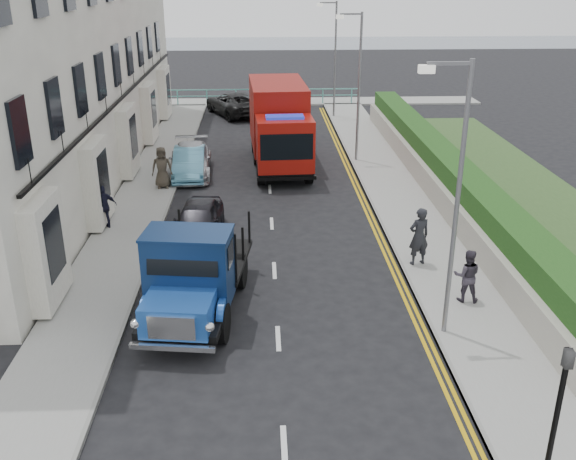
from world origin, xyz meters
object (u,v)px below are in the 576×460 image
at_px(pedestrian_east_near, 419,236).
at_px(lamp_near, 454,189).
at_px(lamp_far, 333,53).
at_px(parked_car_front, 198,220).
at_px(bedford_lorry, 192,281).
at_px(red_lorry, 279,123).
at_px(lamp_mid, 357,79).

bearing_deg(pedestrian_east_near, lamp_near, 68.92).
distance_m(lamp_far, parked_car_front, 20.64).
xyz_separation_m(bedford_lorry, pedestrian_east_near, (6.77, 3.07, -0.15)).
height_order(lamp_near, bedford_lorry, lamp_near).
bearing_deg(red_lorry, bedford_lorry, -103.61).
relative_size(lamp_near, pedestrian_east_near, 3.72).
xyz_separation_m(lamp_near, pedestrian_east_near, (0.36, 4.06, -2.94)).
height_order(red_lorry, parked_car_front, red_lorry).
distance_m(bedford_lorry, parked_car_front, 5.84).
distance_m(lamp_mid, pedestrian_east_near, 12.30).
bearing_deg(red_lorry, pedestrian_east_near, -73.83).
height_order(parked_car_front, pedestrian_east_near, pedestrian_east_near).
bearing_deg(lamp_mid, parked_car_front, -126.37).
bearing_deg(lamp_far, pedestrian_east_near, -89.07).
bearing_deg(lamp_near, lamp_far, 90.00).
xyz_separation_m(lamp_near, parked_car_front, (-6.78, 6.80, -3.35)).
xyz_separation_m(lamp_far, red_lorry, (-3.65, -10.36, -1.96)).
height_order(lamp_mid, lamp_far, same).
height_order(bedford_lorry, pedestrian_east_near, bedford_lorry).
height_order(bedford_lorry, parked_car_front, bedford_lorry).
relative_size(lamp_mid, red_lorry, 0.94).
bearing_deg(parked_car_front, lamp_near, -40.45).
bearing_deg(lamp_mid, lamp_near, -90.00).
distance_m(lamp_far, pedestrian_east_near, 22.14).
bearing_deg(pedestrian_east_near, bedford_lorry, 8.28).
xyz_separation_m(bedford_lorry, parked_car_front, (-0.36, 5.80, -0.56)).
bearing_deg(lamp_mid, bedford_lorry, -113.16).
distance_m(lamp_near, lamp_mid, 16.00).
height_order(lamp_far, pedestrian_east_near, lamp_far).
bearing_deg(parked_car_front, bedford_lorry, -81.83).
distance_m(lamp_near, parked_car_front, 10.17).
bearing_deg(lamp_near, lamp_mid, 90.00).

